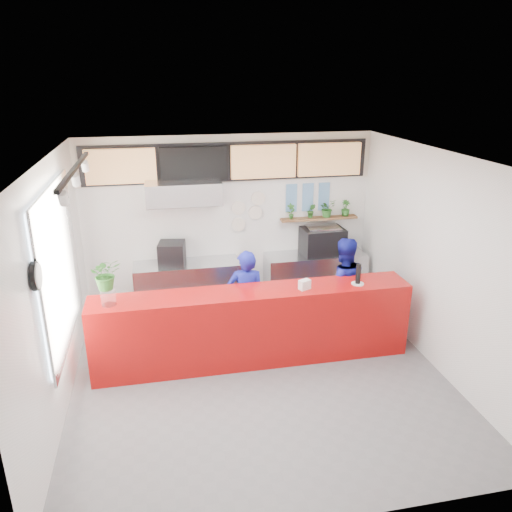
# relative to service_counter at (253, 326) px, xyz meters

# --- Properties ---
(floor) EXTENTS (5.00, 5.00, 0.00)m
(floor) POSITION_rel_service_counter_xyz_m (0.00, -0.40, -0.55)
(floor) COLOR slate
(floor) RESTS_ON ground
(ceiling) EXTENTS (5.00, 5.00, 0.00)m
(ceiling) POSITION_rel_service_counter_xyz_m (0.00, -0.40, 2.45)
(ceiling) COLOR silver
(wall_back) EXTENTS (5.00, 0.00, 5.00)m
(wall_back) POSITION_rel_service_counter_xyz_m (0.00, 2.10, 0.95)
(wall_back) COLOR white
(wall_back) RESTS_ON ground
(wall_left) EXTENTS (0.00, 5.00, 5.00)m
(wall_left) POSITION_rel_service_counter_xyz_m (-2.50, -0.40, 0.95)
(wall_left) COLOR white
(wall_left) RESTS_ON ground
(wall_right) EXTENTS (0.00, 5.00, 5.00)m
(wall_right) POSITION_rel_service_counter_xyz_m (2.50, -0.40, 0.95)
(wall_right) COLOR white
(wall_right) RESTS_ON ground
(service_counter) EXTENTS (4.50, 0.60, 1.10)m
(service_counter) POSITION_rel_service_counter_xyz_m (0.00, 0.00, 0.00)
(service_counter) COLOR #9D0C0B
(service_counter) RESTS_ON ground
(cream_band) EXTENTS (5.00, 0.02, 0.80)m
(cream_band) POSITION_rel_service_counter_xyz_m (0.00, 2.09, 2.05)
(cream_band) COLOR beige
(cream_band) RESTS_ON wall_back
(prep_bench) EXTENTS (1.80, 0.60, 0.90)m
(prep_bench) POSITION_rel_service_counter_xyz_m (-0.80, 1.80, -0.10)
(prep_bench) COLOR #B2B5BA
(prep_bench) RESTS_ON ground
(panini_oven) EXTENTS (0.49, 0.49, 0.38)m
(panini_oven) POSITION_rel_service_counter_xyz_m (-1.04, 1.80, 0.54)
(panini_oven) COLOR black
(panini_oven) RESTS_ON prep_bench
(extraction_hood) EXTENTS (1.20, 0.70, 0.35)m
(extraction_hood) POSITION_rel_service_counter_xyz_m (-0.80, 1.75, 1.60)
(extraction_hood) COLOR #B2B5BA
(extraction_hood) RESTS_ON ceiling
(hood_lip) EXTENTS (1.20, 0.69, 0.31)m
(hood_lip) POSITION_rel_service_counter_xyz_m (-0.80, 1.75, 1.40)
(hood_lip) COLOR #B2B5BA
(hood_lip) RESTS_ON ceiling
(right_bench) EXTENTS (1.80, 0.60, 0.90)m
(right_bench) POSITION_rel_service_counter_xyz_m (1.50, 1.80, -0.10)
(right_bench) COLOR #B2B5BA
(right_bench) RESTS_ON ground
(espresso_machine) EXTENTS (0.75, 0.55, 0.47)m
(espresso_machine) POSITION_rel_service_counter_xyz_m (1.61, 1.80, 0.59)
(espresso_machine) COLOR black
(espresso_machine) RESTS_ON right_bench
(espresso_tray) EXTENTS (0.59, 0.42, 0.05)m
(espresso_tray) POSITION_rel_service_counter_xyz_m (1.61, 1.80, 0.83)
(espresso_tray) COLOR #AAACB1
(espresso_tray) RESTS_ON espresso_machine
(herb_shelf) EXTENTS (1.40, 0.18, 0.04)m
(herb_shelf) POSITION_rel_service_counter_xyz_m (1.60, 2.00, 0.95)
(herb_shelf) COLOR brown
(herb_shelf) RESTS_ON wall_back
(menu_board_far_left) EXTENTS (1.10, 0.10, 0.55)m
(menu_board_far_left) POSITION_rel_service_counter_xyz_m (-1.75, 1.98, 2.00)
(menu_board_far_left) COLOR tan
(menu_board_far_left) RESTS_ON wall_back
(menu_board_mid_left) EXTENTS (1.10, 0.10, 0.55)m
(menu_board_mid_left) POSITION_rel_service_counter_xyz_m (-0.59, 1.98, 2.00)
(menu_board_mid_left) COLOR black
(menu_board_mid_left) RESTS_ON wall_back
(menu_board_mid_right) EXTENTS (1.10, 0.10, 0.55)m
(menu_board_mid_right) POSITION_rel_service_counter_xyz_m (0.57, 1.98, 2.00)
(menu_board_mid_right) COLOR tan
(menu_board_mid_right) RESTS_ON wall_back
(menu_board_far_right) EXTENTS (1.10, 0.10, 0.55)m
(menu_board_far_right) POSITION_rel_service_counter_xyz_m (1.73, 1.98, 2.00)
(menu_board_far_right) COLOR tan
(menu_board_far_right) RESTS_ON wall_back
(soffit) EXTENTS (4.80, 0.04, 0.65)m
(soffit) POSITION_rel_service_counter_xyz_m (0.00, 2.06, 2.00)
(soffit) COLOR black
(soffit) RESTS_ON wall_back
(window_pane) EXTENTS (0.04, 2.20, 1.90)m
(window_pane) POSITION_rel_service_counter_xyz_m (-2.47, -0.10, 1.15)
(window_pane) COLOR silver
(window_pane) RESTS_ON wall_left
(window_frame) EXTENTS (0.03, 2.30, 2.00)m
(window_frame) POSITION_rel_service_counter_xyz_m (-2.45, -0.10, 1.15)
(window_frame) COLOR #B2B5BA
(window_frame) RESTS_ON wall_left
(wall_clock_rim) EXTENTS (0.05, 0.30, 0.30)m
(wall_clock_rim) POSITION_rel_service_counter_xyz_m (-2.46, -1.30, 1.50)
(wall_clock_rim) COLOR black
(wall_clock_rim) RESTS_ON wall_left
(wall_clock_face) EXTENTS (0.02, 0.26, 0.26)m
(wall_clock_face) POSITION_rel_service_counter_xyz_m (-2.43, -1.30, 1.50)
(wall_clock_face) COLOR white
(wall_clock_face) RESTS_ON wall_left
(track_rail) EXTENTS (0.05, 2.40, 0.04)m
(track_rail) POSITION_rel_service_counter_xyz_m (-2.10, -0.40, 2.39)
(track_rail) COLOR black
(track_rail) RESTS_ON ceiling
(dec_plate_a) EXTENTS (0.24, 0.03, 0.24)m
(dec_plate_a) POSITION_rel_service_counter_xyz_m (0.15, 2.07, 1.20)
(dec_plate_a) COLOR silver
(dec_plate_a) RESTS_ON wall_back
(dec_plate_b) EXTENTS (0.24, 0.03, 0.24)m
(dec_plate_b) POSITION_rel_service_counter_xyz_m (0.45, 2.07, 1.10)
(dec_plate_b) COLOR silver
(dec_plate_b) RESTS_ON wall_back
(dec_plate_c) EXTENTS (0.24, 0.03, 0.24)m
(dec_plate_c) POSITION_rel_service_counter_xyz_m (0.15, 2.07, 0.90)
(dec_plate_c) COLOR silver
(dec_plate_c) RESTS_ON wall_back
(dec_plate_d) EXTENTS (0.24, 0.03, 0.24)m
(dec_plate_d) POSITION_rel_service_counter_xyz_m (0.50, 2.07, 1.35)
(dec_plate_d) COLOR silver
(dec_plate_d) RESTS_ON wall_back
(photo_frame_a) EXTENTS (0.20, 0.02, 0.25)m
(photo_frame_a) POSITION_rel_service_counter_xyz_m (1.10, 2.08, 1.45)
(photo_frame_a) COLOR #598CBF
(photo_frame_a) RESTS_ON wall_back
(photo_frame_b) EXTENTS (0.20, 0.02, 0.25)m
(photo_frame_b) POSITION_rel_service_counter_xyz_m (1.40, 2.08, 1.45)
(photo_frame_b) COLOR #598CBF
(photo_frame_b) RESTS_ON wall_back
(photo_frame_c) EXTENTS (0.20, 0.02, 0.25)m
(photo_frame_c) POSITION_rel_service_counter_xyz_m (1.70, 2.08, 1.45)
(photo_frame_c) COLOR #598CBF
(photo_frame_c) RESTS_ON wall_back
(photo_frame_d) EXTENTS (0.20, 0.02, 0.25)m
(photo_frame_d) POSITION_rel_service_counter_xyz_m (1.10, 2.08, 1.20)
(photo_frame_d) COLOR #598CBF
(photo_frame_d) RESTS_ON wall_back
(photo_frame_e) EXTENTS (0.20, 0.02, 0.25)m
(photo_frame_e) POSITION_rel_service_counter_xyz_m (1.40, 2.08, 1.20)
(photo_frame_e) COLOR #598CBF
(photo_frame_e) RESTS_ON wall_back
(photo_frame_f) EXTENTS (0.20, 0.02, 0.25)m
(photo_frame_f) POSITION_rel_service_counter_xyz_m (1.70, 2.08, 1.20)
(photo_frame_f) COLOR #598CBF
(photo_frame_f) RESTS_ON wall_back
(staff_center) EXTENTS (0.61, 0.44, 1.53)m
(staff_center) POSITION_rel_service_counter_xyz_m (-0.02, 0.46, 0.22)
(staff_center) COLOR navy
(staff_center) RESTS_ON ground
(staff_right) EXTENTS (0.82, 0.66, 1.61)m
(staff_right) POSITION_rel_service_counter_xyz_m (1.51, 0.49, 0.26)
(staff_right) COLOR navy
(staff_right) RESTS_ON ground
(herb_a) EXTENTS (0.16, 0.13, 0.28)m
(herb_a) POSITION_rel_service_counter_xyz_m (1.08, 2.00, 1.11)
(herb_a) COLOR #296122
(herb_a) RESTS_ON herb_shelf
(herb_b) EXTENTS (0.17, 0.15, 0.26)m
(herb_b) POSITION_rel_service_counter_xyz_m (1.45, 2.00, 1.10)
(herb_b) COLOR #296122
(herb_b) RESTS_ON herb_shelf
(herb_c) EXTENTS (0.36, 0.34, 0.32)m
(herb_c) POSITION_rel_service_counter_xyz_m (1.74, 2.00, 1.13)
(herb_c) COLOR #296122
(herb_c) RESTS_ON herb_shelf
(herb_d) EXTENTS (0.18, 0.16, 0.29)m
(herb_d) POSITION_rel_service_counter_xyz_m (2.09, 2.00, 1.11)
(herb_d) COLOR #296122
(herb_d) RESTS_ON herb_shelf
(glass_vase) EXTENTS (0.26, 0.26, 0.24)m
(glass_vase) POSITION_rel_service_counter_xyz_m (-1.93, -0.05, 0.67)
(glass_vase) COLOR silver
(glass_vase) RESTS_ON service_counter
(basil_vase) EXTENTS (0.45, 0.41, 0.42)m
(basil_vase) POSITION_rel_service_counter_xyz_m (-1.93, -0.05, 0.98)
(basil_vase) COLOR #296122
(basil_vase) RESTS_ON glass_vase
(napkin_holder) EXTENTS (0.18, 0.15, 0.14)m
(napkin_holder) POSITION_rel_service_counter_xyz_m (0.71, -0.09, 0.62)
(napkin_holder) COLOR silver
(napkin_holder) RESTS_ON service_counter
(white_plate) EXTENTS (0.19, 0.19, 0.01)m
(white_plate) POSITION_rel_service_counter_xyz_m (1.51, -0.07, 0.56)
(white_plate) COLOR silver
(white_plate) RESTS_ON service_counter
(pepper_mill) EXTENTS (0.08, 0.08, 0.29)m
(pepper_mill) POSITION_rel_service_counter_xyz_m (1.51, -0.07, 0.71)
(pepper_mill) COLOR black
(pepper_mill) RESTS_ON white_plate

